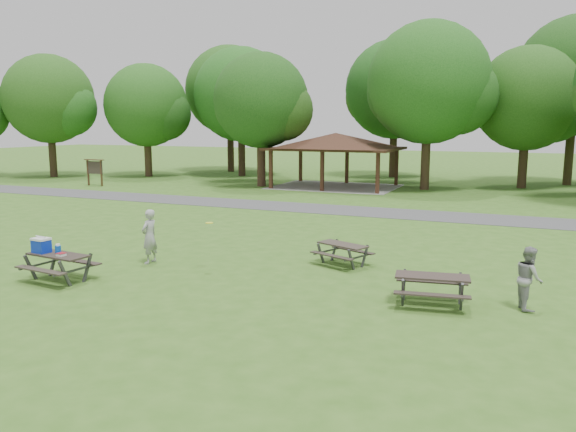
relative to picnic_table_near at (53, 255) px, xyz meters
The scene contains 18 objects.
ground 4.21m from the picnic_table_near, 23.52° to the left, with size 160.00×160.00×0.00m, color #36621C.
asphalt_path 16.12m from the picnic_table_near, 76.36° to the left, with size 120.00×3.20×0.02m, color #444547.
pavilion 25.76m from the picnic_table_near, 90.45° to the left, with size 8.60×7.01×3.76m.
notice_board 25.48m from the picnic_table_near, 129.50° to the left, with size 1.60×0.30×1.88m.
tree_row_a 34.23m from the picnic_table_near, 135.52° to the left, with size 7.56×7.20×9.97m.
tree_row_b 32.50m from the picnic_table_near, 122.20° to the left, with size 7.14×6.80×9.28m.
tree_row_c 32.82m from the picnic_table_near, 108.23° to the left, with size 8.19×7.80×10.67m.
tree_row_d 25.22m from the picnic_table_near, 101.96° to the left, with size 6.93×6.60×9.27m.
tree_row_e 27.98m from the picnic_table_near, 77.54° to the left, with size 8.40×8.00×11.02m.
tree_row_f 32.83m from the picnic_table_near, 68.51° to the left, with size 7.35×7.00×9.55m.
tree_deep_a 37.16m from the picnic_table_near, 110.97° to the left, with size 8.40×8.00×11.38m.
tree_deep_b 35.27m from the picnic_table_near, 86.87° to the left, with size 8.40×8.00×11.13m.
picnic_table_near is the anchor object (origin of this frame).
picnic_table_middle 8.53m from the picnic_table_near, 34.96° to the left, with size 1.97×1.79×0.70m.
picnic_table_far 10.39m from the picnic_table_near, 11.00° to the left, with size 1.97×1.68×0.77m.
frisbee_in_flight 4.48m from the picnic_table_near, 37.19° to the left, with size 0.26×0.26×0.02m.
frisbee_thrower 2.99m from the picnic_table_near, 64.29° to the left, with size 0.63×0.41×1.73m, color #9E9EA0.
frisbee_catcher 12.62m from the picnic_table_near, 11.79° to the left, with size 0.74×0.58×1.53m, color gray.
Camera 1 is at (8.39, -13.20, 4.39)m, focal length 35.00 mm.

